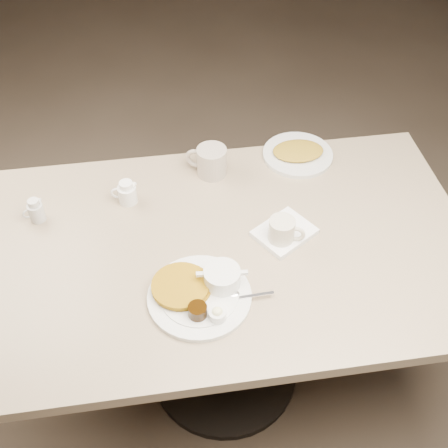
{
  "coord_description": "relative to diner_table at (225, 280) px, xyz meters",
  "views": [
    {
      "loc": [
        -0.17,
        -1.11,
        2.01
      ],
      "look_at": [
        0.0,
        0.02,
        0.82
      ],
      "focal_mm": 45.15,
      "sensor_mm": 36.0,
      "label": 1
    }
  ],
  "objects": [
    {
      "name": "main_plate",
      "position": [
        -0.09,
        -0.18,
        0.19
      ],
      "size": [
        0.36,
        0.31,
        0.07
      ],
      "color": "white",
      "rests_on": "diner_table"
    },
    {
      "name": "creamer_right",
      "position": [
        -0.28,
        0.23,
        0.21
      ],
      "size": [
        0.09,
        0.08,
        0.08
      ],
      "color": "white",
      "rests_on": "diner_table"
    },
    {
      "name": "diner_table",
      "position": [
        0.0,
        0.0,
        0.0
      ],
      "size": [
        1.5,
        0.9,
        0.75
      ],
      "color": "tan",
      "rests_on": "ground"
    },
    {
      "name": "coffee_mug_far",
      "position": [
        0.0,
        0.33,
        0.22
      ],
      "size": [
        0.15,
        0.13,
        0.1
      ],
      "color": "#B1A697",
      "rests_on": "diner_table"
    },
    {
      "name": "hash_plate",
      "position": [
        0.31,
        0.37,
        0.18
      ],
      "size": [
        0.25,
        0.25,
        0.04
      ],
      "color": "silver",
      "rests_on": "diner_table"
    },
    {
      "name": "coffee_mug_near",
      "position": [
        0.17,
        -0.01,
        0.22
      ],
      "size": [
        0.12,
        0.1,
        0.09
      ],
      "color": "beige",
      "rests_on": "diner_table"
    },
    {
      "name": "room",
      "position": [
        0.0,
        0.0,
        0.82
      ],
      "size": [
        7.04,
        8.04,
        2.84
      ],
      "color": "#4C3F33",
      "rests_on": "ground"
    },
    {
      "name": "creamer_left",
      "position": [
        -0.56,
        0.19,
        0.21
      ],
      "size": [
        0.07,
        0.05,
        0.08
      ],
      "color": "silver",
      "rests_on": "diner_table"
    },
    {
      "name": "napkin",
      "position": [
        0.18,
        0.02,
        0.18
      ],
      "size": [
        0.21,
        0.2,
        0.02
      ],
      "color": "white",
      "rests_on": "diner_table"
    }
  ]
}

